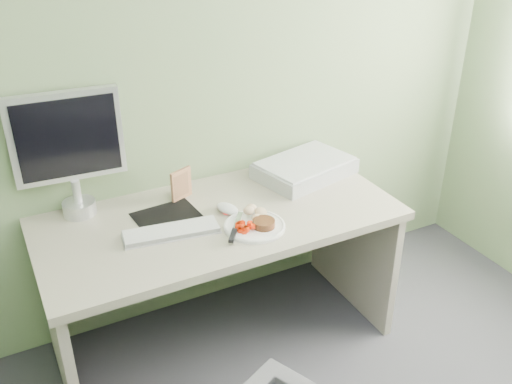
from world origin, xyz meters
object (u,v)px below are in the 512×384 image
desk (221,249)px  plate (255,226)px  monitor (69,147)px  scanner (305,169)px

desk → plate: size_ratio=6.03×
desk → monitor: 0.81m
plate → scanner: (0.46, 0.34, 0.03)m
monitor → scanner: bearing=-4.2°
plate → scanner: size_ratio=0.56×
plate → monitor: 0.86m
monitor → plate: bearing=-33.6°
plate → scanner: bearing=36.5°
desk → plate: (0.09, -0.17, 0.19)m
desk → plate: 0.27m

